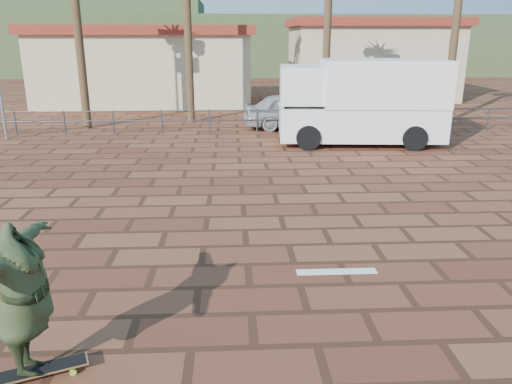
% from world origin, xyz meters
% --- Properties ---
extents(ground, '(120.00, 120.00, 0.00)m').
position_xyz_m(ground, '(0.00, 0.00, 0.00)').
color(ground, brown).
rests_on(ground, ground).
extents(paint_stripe, '(1.40, 0.22, 0.01)m').
position_xyz_m(paint_stripe, '(0.70, -1.20, 0.00)').
color(paint_stripe, white).
rests_on(paint_stripe, ground).
extents(guardrail, '(24.06, 0.06, 1.00)m').
position_xyz_m(guardrail, '(0.00, 12.00, 0.68)').
color(guardrail, '#47494F').
rests_on(guardrail, ground).
extents(building_west, '(12.60, 7.60, 4.50)m').
position_xyz_m(building_west, '(-6.00, 22.00, 2.28)').
color(building_west, beige).
rests_on(building_west, ground).
extents(building_east, '(10.60, 6.60, 5.00)m').
position_xyz_m(building_east, '(8.00, 24.00, 2.54)').
color(building_east, beige).
rests_on(building_east, ground).
extents(hill_front, '(70.00, 18.00, 6.00)m').
position_xyz_m(hill_front, '(0.00, 50.00, 3.00)').
color(hill_front, '#384C28').
rests_on(hill_front, ground).
extents(hill_back, '(35.00, 14.00, 8.00)m').
position_xyz_m(hill_back, '(-22.00, 56.00, 4.00)').
color(hill_back, '#384C28').
rests_on(hill_back, ground).
extents(longboard, '(1.24, 0.70, 0.12)m').
position_xyz_m(longboard, '(-3.48, -3.83, 0.10)').
color(longboard, olive).
rests_on(longboard, ground).
extents(skateboarder, '(0.66, 2.32, 1.88)m').
position_xyz_m(skateboarder, '(-3.48, -3.83, 1.06)').
color(skateboarder, '#2F3B1F').
rests_on(skateboarder, longboard).
extents(campervan, '(6.18, 3.01, 3.11)m').
position_xyz_m(campervan, '(3.80, 9.56, 1.64)').
color(campervan, white).
rests_on(campervan, ground).
extents(car_silver, '(4.69, 2.11, 1.56)m').
position_xyz_m(car_silver, '(1.75, 13.00, 0.78)').
color(car_silver, '#AAADB1').
rests_on(car_silver, ground).
extents(car_white, '(5.52, 3.18, 1.72)m').
position_xyz_m(car_white, '(3.41, 13.00, 0.86)').
color(car_white, white).
rests_on(car_white, ground).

